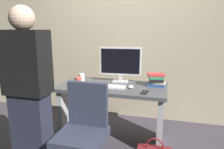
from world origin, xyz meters
TOP-DOWN VIEW (x-y plane):
  - ground_plane at (0.00, 0.00)m, footprint 9.00×9.00m
  - wall_back at (0.00, 0.88)m, footprint 6.40×0.10m
  - desk at (0.00, 0.00)m, footprint 1.30×0.66m
  - office_chair at (-0.10, -0.74)m, footprint 0.52×0.52m
  - person_at_desk at (-0.60, -0.81)m, footprint 0.40×0.24m
  - monitor at (0.05, 0.20)m, footprint 0.54×0.15m
  - keyboard at (-0.05, -0.08)m, footprint 0.43×0.13m
  - mouse at (0.23, -0.06)m, footprint 0.06×0.10m
  - cup_near_keyboard at (-0.42, -0.10)m, footprint 0.08×0.08m
  - cup_by_monitor at (-0.46, 0.11)m, footprint 0.07×0.07m
  - book_stack at (0.51, 0.12)m, footprint 0.23×0.18m
  - cell_phone at (0.41, -0.19)m, footprint 0.09×0.15m

SIDE VIEW (x-z plane):
  - ground_plane at x=0.00m, z-range 0.00..0.00m
  - office_chair at x=-0.10m, z-range -0.04..0.90m
  - desk at x=0.00m, z-range 0.13..0.88m
  - cell_phone at x=0.41m, z-range 0.75..0.75m
  - keyboard at x=-0.05m, z-range 0.75..0.77m
  - mouse at x=0.23m, z-range 0.75..0.78m
  - cup_by_monitor at x=-0.46m, z-range 0.75..0.85m
  - cup_near_keyboard at x=-0.42m, z-range 0.75..0.85m
  - book_stack at x=0.51m, z-range 0.74..0.90m
  - person_at_desk at x=-0.60m, z-range 0.02..1.66m
  - monitor at x=0.05m, z-range 0.78..1.23m
  - wall_back at x=0.00m, z-range 0.00..3.00m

